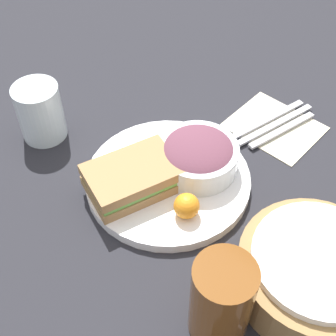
% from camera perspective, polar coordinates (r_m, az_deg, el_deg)
% --- Properties ---
extents(ground_plane, '(4.00, 4.00, 0.00)m').
position_cam_1_polar(ground_plane, '(0.78, 0.00, -1.87)').
color(ground_plane, '#232328').
extents(plate, '(0.27, 0.27, 0.02)m').
position_cam_1_polar(plate, '(0.77, 0.00, -1.44)').
color(plate, white).
rests_on(plate, ground_plane).
extents(sandwich, '(0.16, 0.13, 0.04)m').
position_cam_1_polar(sandwich, '(0.73, -4.34, -1.18)').
color(sandwich, '#A37A4C').
rests_on(sandwich, plate).
extents(salad_bowl, '(0.13, 0.13, 0.06)m').
position_cam_1_polar(salad_bowl, '(0.76, 3.69, 1.60)').
color(salad_bowl, white).
rests_on(salad_bowl, plate).
extents(dressing_cup, '(0.05, 0.05, 0.03)m').
position_cam_1_polar(dressing_cup, '(0.79, -1.94, 2.87)').
color(dressing_cup, '#B7B7BC').
rests_on(dressing_cup, plate).
extents(orange_wedge, '(0.04, 0.04, 0.04)m').
position_cam_1_polar(orange_wedge, '(0.70, 2.27, -4.64)').
color(orange_wedge, orange).
rests_on(orange_wedge, plate).
extents(drink_glass, '(0.08, 0.08, 0.13)m').
position_cam_1_polar(drink_glass, '(0.59, 6.49, -15.77)').
color(drink_glass, brown).
rests_on(drink_glass, ground_plane).
extents(bread_basket, '(0.21, 0.21, 0.08)m').
position_cam_1_polar(bread_basket, '(0.67, 17.34, -12.03)').
color(bread_basket, '#997547').
rests_on(bread_basket, ground_plane).
extents(napkin, '(0.13, 0.16, 0.00)m').
position_cam_1_polar(napkin, '(0.89, 12.89, 4.98)').
color(napkin, beige).
rests_on(napkin, ground_plane).
extents(fork, '(0.17, 0.05, 0.01)m').
position_cam_1_polar(fork, '(0.90, 12.15, 5.85)').
color(fork, '#B2B2B7').
rests_on(fork, napkin).
extents(knife, '(0.18, 0.05, 0.01)m').
position_cam_1_polar(knife, '(0.89, 12.93, 5.19)').
color(knife, '#B2B2B7').
rests_on(knife, napkin).
extents(spoon, '(0.15, 0.05, 0.01)m').
position_cam_1_polar(spoon, '(0.88, 13.73, 4.52)').
color(spoon, '#B2B2B7').
rests_on(spoon, napkin).
extents(water_glass, '(0.08, 0.08, 0.10)m').
position_cam_1_polar(water_glass, '(0.85, -15.32, 6.60)').
color(water_glass, silver).
rests_on(water_glass, ground_plane).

